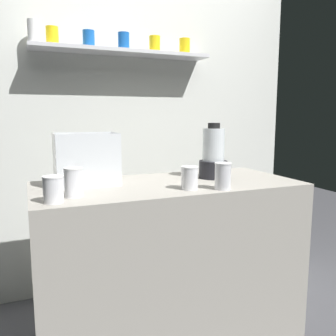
# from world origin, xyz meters

# --- Properties ---
(counter) EXTENTS (1.40, 0.64, 0.90)m
(counter) POSITION_xyz_m (0.00, 0.00, 0.45)
(counter) COLOR #9E998E
(counter) RESTS_ON ground_plane
(back_wall_unit) EXTENTS (2.60, 0.24, 2.50)m
(back_wall_unit) POSITION_xyz_m (-0.00, 0.77, 1.27)
(back_wall_unit) COLOR silver
(back_wall_unit) RESTS_ON ground_plane
(carrot_display_bin) EXTENTS (0.32, 0.20, 0.27)m
(carrot_display_bin) POSITION_xyz_m (-0.41, 0.11, 0.99)
(carrot_display_bin) COLOR white
(carrot_display_bin) RESTS_ON counter
(blender_pitcher) EXTENTS (0.16, 0.16, 0.32)m
(blender_pitcher) POSITION_xyz_m (0.30, 0.04, 1.03)
(blender_pitcher) COLOR black
(blender_pitcher) RESTS_ON counter
(juice_cup_mango_far_left) EXTENTS (0.09, 0.09, 0.11)m
(juice_cup_mango_far_left) POSITION_xyz_m (-0.60, -0.22, 0.95)
(juice_cup_mango_far_left) COLOR white
(juice_cup_mango_far_left) RESTS_ON counter
(juice_cup_beet_left) EXTENTS (0.08, 0.08, 0.13)m
(juice_cup_beet_left) POSITION_xyz_m (-0.51, -0.14, 0.96)
(juice_cup_beet_left) COLOR white
(juice_cup_beet_left) RESTS_ON counter
(juice_cup_orange_middle) EXTENTS (0.08, 0.08, 0.11)m
(juice_cup_orange_middle) POSITION_xyz_m (0.03, -0.19, 0.95)
(juice_cup_orange_middle) COLOR white
(juice_cup_orange_middle) RESTS_ON counter
(juice_cup_beet_right) EXTENTS (0.08, 0.08, 0.13)m
(juice_cup_beet_right) POSITION_xyz_m (0.18, -0.26, 0.96)
(juice_cup_beet_right) COLOR white
(juice_cup_beet_right) RESTS_ON counter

